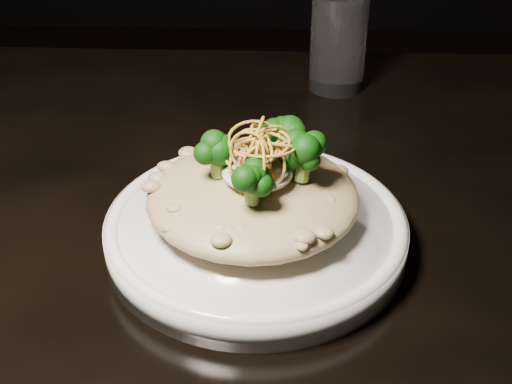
# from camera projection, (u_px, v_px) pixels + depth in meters

# --- Properties ---
(table) EXTENTS (1.10, 0.80, 0.75)m
(table) POSITION_uv_depth(u_px,v_px,m) (253.00, 285.00, 0.70)
(table) COLOR black
(table) RESTS_ON ground
(plate) EXTENTS (0.26, 0.26, 0.03)m
(plate) POSITION_uv_depth(u_px,v_px,m) (256.00, 232.00, 0.62)
(plate) COLOR silver
(plate) RESTS_ON table
(risotto) EXTENTS (0.18, 0.18, 0.04)m
(risotto) POSITION_uv_depth(u_px,v_px,m) (253.00, 196.00, 0.60)
(risotto) COLOR brown
(risotto) RESTS_ON plate
(broccoli) EXTENTS (0.12, 0.12, 0.04)m
(broccoli) POSITION_uv_depth(u_px,v_px,m) (263.00, 158.00, 0.57)
(broccoli) COLOR black
(broccoli) RESTS_ON risotto
(cheese) EXTENTS (0.06, 0.06, 0.02)m
(cheese) POSITION_uv_depth(u_px,v_px,m) (257.00, 172.00, 0.58)
(cheese) COLOR silver
(cheese) RESTS_ON risotto
(shallots) EXTENTS (0.05, 0.05, 0.03)m
(shallots) POSITION_uv_depth(u_px,v_px,m) (263.00, 148.00, 0.57)
(shallots) COLOR brown
(shallots) RESTS_ON cheese
(drinking_glass) EXTENTS (0.07, 0.07, 0.12)m
(drinking_glass) POSITION_uv_depth(u_px,v_px,m) (338.00, 42.00, 0.86)
(drinking_glass) COLOR white
(drinking_glass) RESTS_ON table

